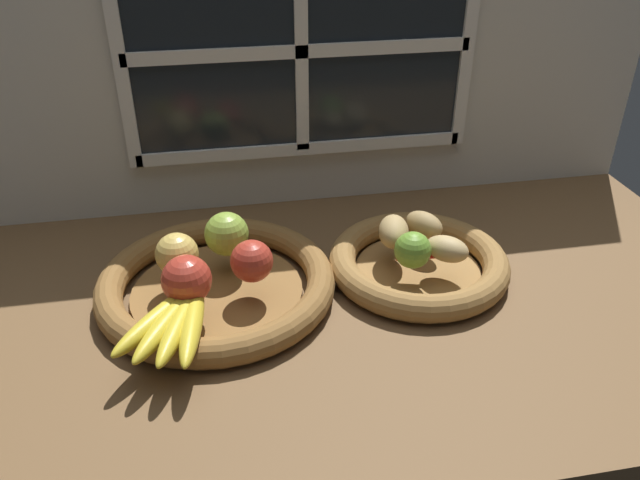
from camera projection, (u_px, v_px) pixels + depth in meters
ground_plane at (329, 284)px, 107.60cm from camera, size 140.00×90.00×3.00cm
back_wall at (300, 65)px, 117.34cm from camera, size 140.00×4.60×55.00cm
fruit_bowl_left at (217, 284)px, 101.26cm from camera, size 38.43×38.43×4.56cm
fruit_bowl_right at (418, 263)px, 106.55cm from camera, size 30.54×30.54×4.56cm
apple_red_right at (252, 261)px, 96.48cm from camera, size 6.68×6.68×6.68cm
apple_green_back at (227, 234)px, 102.87cm from camera, size 7.30×7.30×7.30cm
apple_golden_left at (177, 254)px, 98.06cm from camera, size 6.80×6.80×6.80cm
apple_red_front at (187, 280)px, 91.50cm from camera, size 7.45×7.45×7.45cm
banana_bunch_front at (176, 320)px, 87.20cm from camera, size 14.02×19.85×2.90cm
potato_small at (447, 249)px, 101.89cm from camera, size 8.59×8.34×4.12cm
potato_back at (424, 225)px, 108.35cm from camera, size 7.81×8.52×4.44cm
potato_oblong at (394, 232)px, 105.90cm from camera, size 6.84×9.07×4.90cm
lime_near at (413, 250)px, 99.86cm from camera, size 5.98×5.98×5.98cm
chili_pepper at (432, 256)px, 102.30cm from camera, size 11.72×3.90×1.63cm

